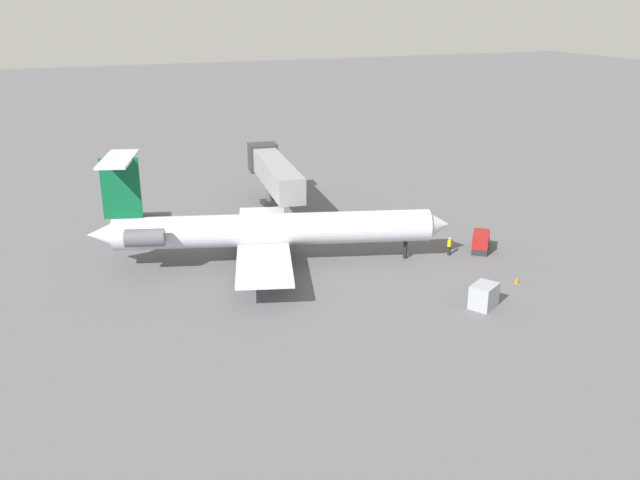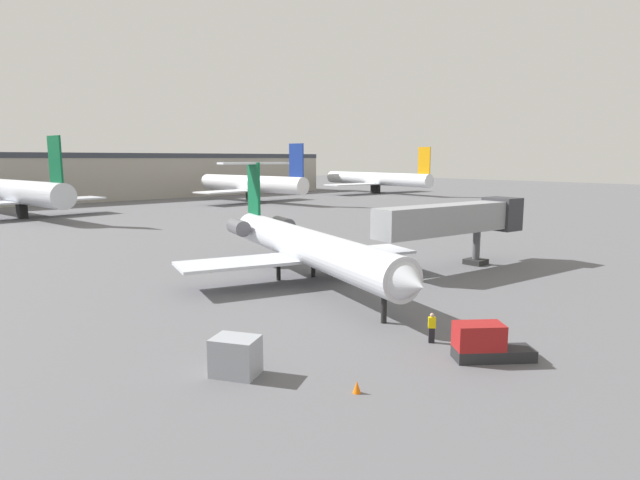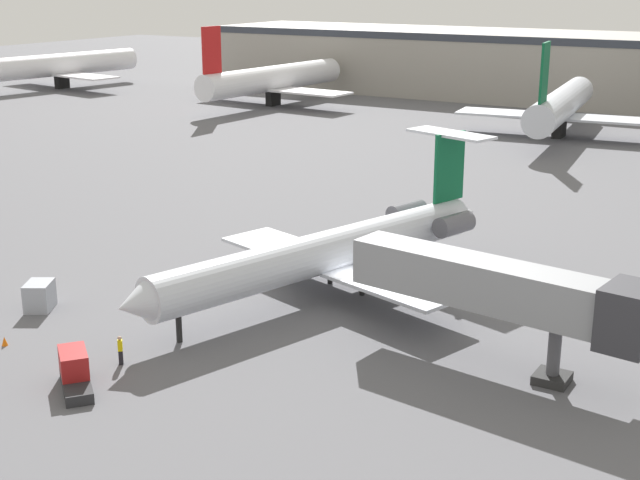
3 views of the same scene
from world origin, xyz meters
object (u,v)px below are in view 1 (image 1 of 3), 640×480
(ground_crew_marshaller, at_px, (449,246))
(jet_bridge, at_px, (273,171))
(regional_jet, at_px, (264,229))
(traffic_cone_near, at_px, (517,280))
(baggage_tug_lead, at_px, (481,242))
(cargo_container_uld, at_px, (484,296))

(ground_crew_marshaller, bearing_deg, jet_bridge, 29.27)
(ground_crew_marshaller, bearing_deg, regional_jet, 74.84)
(jet_bridge, relative_size, traffic_cone_near, 31.64)
(ground_crew_marshaller, bearing_deg, traffic_cone_near, -168.19)
(baggage_tug_lead, relative_size, cargo_container_uld, 1.52)
(regional_jet, bearing_deg, cargo_container_uld, -139.78)
(jet_bridge, height_order, cargo_container_uld, jet_bridge)
(regional_jet, distance_m, cargo_container_uld, 19.53)
(cargo_container_uld, xyz_separation_m, traffic_cone_near, (2.77, -5.20, -0.64))
(jet_bridge, xyz_separation_m, traffic_cone_near, (-26.40, -12.10, -4.30))
(ground_crew_marshaller, xyz_separation_m, cargo_container_uld, (-10.45, 3.60, 0.06))
(ground_crew_marshaller, relative_size, cargo_container_uld, 0.64)
(jet_bridge, bearing_deg, traffic_cone_near, -155.38)
(ground_crew_marshaller, distance_m, cargo_container_uld, 11.05)
(jet_bridge, height_order, baggage_tug_lead, jet_bridge)
(regional_jet, bearing_deg, jet_bridge, -21.40)
(cargo_container_uld, bearing_deg, ground_crew_marshaller, -19.01)
(regional_jet, relative_size, baggage_tug_lead, 7.71)
(jet_bridge, relative_size, cargo_container_uld, 6.62)
(regional_jet, height_order, baggage_tug_lead, regional_jet)
(traffic_cone_near, bearing_deg, cargo_container_uld, 118.03)
(baggage_tug_lead, xyz_separation_m, cargo_container_uld, (-10.35, 6.92, 0.08))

